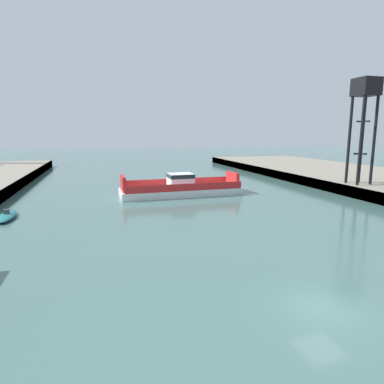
% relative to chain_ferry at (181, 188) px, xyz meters
% --- Properties ---
extents(ground_plane, '(400.00, 400.00, 0.00)m').
position_rel_chain_ferry_xyz_m(ground_plane, '(-0.62, -35.63, -1.05)').
color(ground_plane, '#476B66').
extents(chain_ferry, '(18.93, 6.65, 3.39)m').
position_rel_chain_ferry_xyz_m(chain_ferry, '(0.00, 0.00, 0.00)').
color(chain_ferry, silver).
rests_on(chain_ferry, ground).
extents(moored_boat_near_right, '(1.90, 5.98, 1.09)m').
position_rel_chain_ferry_xyz_m(moored_boat_near_right, '(-22.64, -9.08, -0.75)').
color(moored_boat_near_right, '#237075').
rests_on(moored_boat_near_right, ground).
extents(crane_tower, '(3.18, 3.18, 16.13)m').
position_rel_chain_ferry_xyz_m(crane_tower, '(27.27, -7.21, 13.17)').
color(crane_tower, black).
rests_on(crane_tower, quay_right).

